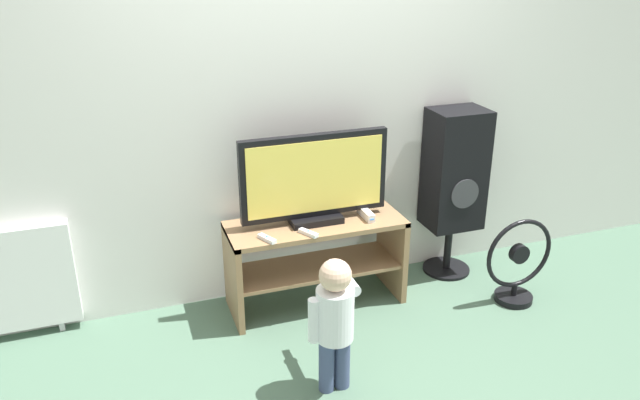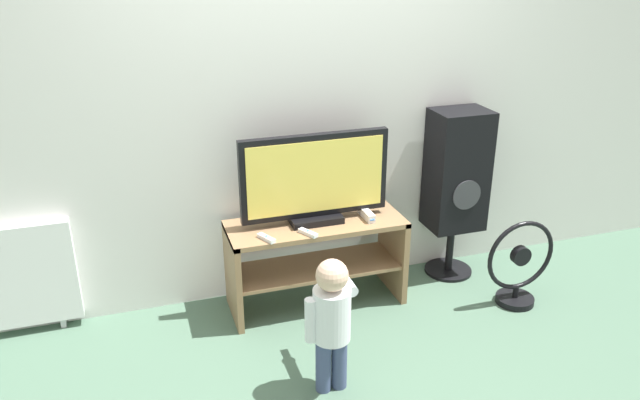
{
  "view_description": "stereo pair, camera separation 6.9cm",
  "coord_description": "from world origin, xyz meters",
  "px_view_note": "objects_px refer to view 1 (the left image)",
  "views": [
    {
      "loc": [
        -1.1,
        -3.01,
        2.12
      ],
      "look_at": [
        0.0,
        0.12,
        0.73
      ],
      "focal_mm": 35.0,
      "sensor_mm": 36.0,
      "label": 1
    },
    {
      "loc": [
        -1.03,
        -3.03,
        2.12
      ],
      "look_at": [
        0.0,
        0.12,
        0.73
      ],
      "focal_mm": 35.0,
      "sensor_mm": 36.0,
      "label": 2
    }
  ],
  "objects_px": {
    "television": "(314,180)",
    "floor_fan": "(518,265)",
    "remote_primary": "(267,239)",
    "speaker_tower": "(455,173)",
    "child": "(335,314)",
    "game_console": "(366,214)",
    "remote_secondary": "(308,233)"
  },
  "relations": [
    {
      "from": "television",
      "to": "floor_fan",
      "type": "height_order",
      "value": "television"
    },
    {
      "from": "television",
      "to": "remote_primary",
      "type": "height_order",
      "value": "television"
    },
    {
      "from": "floor_fan",
      "to": "television",
      "type": "bearing_deg",
      "value": 160.87
    },
    {
      "from": "speaker_tower",
      "to": "floor_fan",
      "type": "relative_size",
      "value": 2.03
    },
    {
      "from": "child",
      "to": "floor_fan",
      "type": "bearing_deg",
      "value": 16.25
    },
    {
      "from": "child",
      "to": "game_console",
      "type": "bearing_deg",
      "value": 57.39
    },
    {
      "from": "game_console",
      "to": "child",
      "type": "distance_m",
      "value": 0.91
    },
    {
      "from": "game_console",
      "to": "remote_secondary",
      "type": "height_order",
      "value": "game_console"
    },
    {
      "from": "remote_primary",
      "to": "child",
      "type": "relative_size",
      "value": 0.18
    },
    {
      "from": "child",
      "to": "floor_fan",
      "type": "height_order",
      "value": "child"
    },
    {
      "from": "child",
      "to": "remote_secondary",
      "type": "bearing_deg",
      "value": 83.05
    },
    {
      "from": "game_console",
      "to": "floor_fan",
      "type": "xyz_separation_m",
      "value": [
        0.88,
        -0.36,
        -0.33
      ]
    },
    {
      "from": "game_console",
      "to": "child",
      "type": "height_order",
      "value": "child"
    },
    {
      "from": "remote_secondary",
      "to": "floor_fan",
      "type": "distance_m",
      "value": 1.35
    },
    {
      "from": "game_console",
      "to": "television",
      "type": "bearing_deg",
      "value": 170.61
    },
    {
      "from": "game_console",
      "to": "child",
      "type": "relative_size",
      "value": 0.25
    },
    {
      "from": "game_console",
      "to": "remote_secondary",
      "type": "distance_m",
      "value": 0.42
    },
    {
      "from": "remote_secondary",
      "to": "speaker_tower",
      "type": "distance_m",
      "value": 1.12
    },
    {
      "from": "television",
      "to": "remote_primary",
      "type": "distance_m",
      "value": 0.45
    },
    {
      "from": "speaker_tower",
      "to": "floor_fan",
      "type": "distance_m",
      "value": 0.71
    },
    {
      "from": "game_console",
      "to": "child",
      "type": "xyz_separation_m",
      "value": [
        -0.49,
        -0.76,
        -0.15
      ]
    },
    {
      "from": "television",
      "to": "remote_primary",
      "type": "xyz_separation_m",
      "value": [
        -0.34,
        -0.16,
        -0.26
      ]
    },
    {
      "from": "game_console",
      "to": "remote_primary",
      "type": "distance_m",
      "value": 0.66
    },
    {
      "from": "game_console",
      "to": "floor_fan",
      "type": "relative_size",
      "value": 0.33
    },
    {
      "from": "remote_primary",
      "to": "child",
      "type": "height_order",
      "value": "child"
    },
    {
      "from": "remote_secondary",
      "to": "game_console",
      "type": "bearing_deg",
      "value": 15.82
    },
    {
      "from": "television",
      "to": "game_console",
      "type": "bearing_deg",
      "value": -9.39
    },
    {
      "from": "game_console",
      "to": "remote_primary",
      "type": "xyz_separation_m",
      "value": [
        -0.65,
        -0.11,
        -0.01
      ]
    },
    {
      "from": "television",
      "to": "remote_secondary",
      "type": "xyz_separation_m",
      "value": [
        -0.1,
        -0.17,
        -0.26
      ]
    },
    {
      "from": "child",
      "to": "television",
      "type": "bearing_deg",
      "value": 77.92
    },
    {
      "from": "television",
      "to": "child",
      "type": "height_order",
      "value": "television"
    },
    {
      "from": "remote_secondary",
      "to": "speaker_tower",
      "type": "height_order",
      "value": "speaker_tower"
    }
  ]
}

